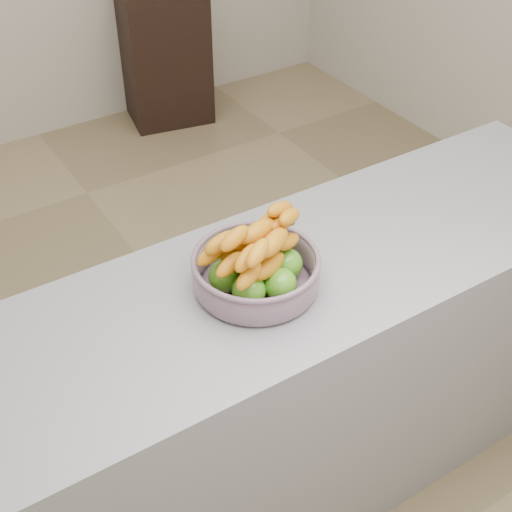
% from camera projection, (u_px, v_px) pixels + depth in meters
% --- Properties ---
extents(ground, '(4.00, 4.00, 0.00)m').
position_uv_depth(ground, '(199.00, 330.00, 2.98)').
color(ground, '#8B7855').
rests_on(ground, ground).
extents(counter, '(2.00, 0.60, 0.90)m').
position_uv_depth(counter, '(313.00, 373.00, 2.19)').
color(counter, gray).
rests_on(counter, ground).
extents(cabinet, '(0.54, 0.46, 0.85)m').
position_uv_depth(cabinet, '(165.00, 51.00, 4.22)').
color(cabinet, black).
rests_on(cabinet, ground).
extents(fruit_bowl, '(0.33, 0.33, 0.20)m').
position_uv_depth(fruit_bowl, '(256.00, 267.00, 1.78)').
color(fruit_bowl, '#868EA1').
rests_on(fruit_bowl, counter).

